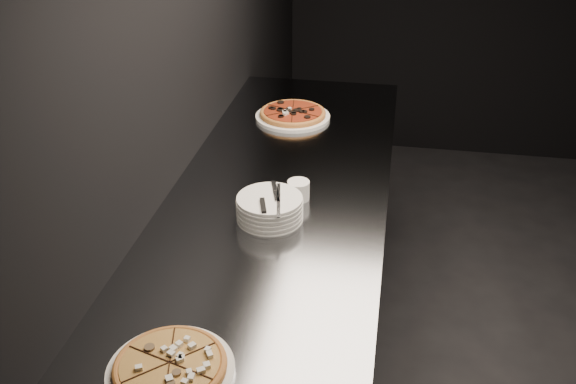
% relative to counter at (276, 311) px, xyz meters
% --- Properties ---
extents(wall_left, '(0.02, 5.00, 2.80)m').
position_rel_counter_xyz_m(wall_left, '(-0.37, 0.00, 0.94)').
color(wall_left, black).
rests_on(wall_left, floor).
extents(counter, '(0.74, 2.44, 0.92)m').
position_rel_counter_xyz_m(counter, '(0.00, 0.00, 0.00)').
color(counter, slate).
rests_on(counter, floor).
extents(pizza_mushroom, '(0.32, 0.32, 0.03)m').
position_rel_counter_xyz_m(pizza_mushroom, '(-0.09, -0.79, 0.48)').
color(pizza_mushroom, white).
rests_on(pizza_mushroom, counter).
extents(pizza_tomato, '(0.37, 0.37, 0.04)m').
position_rel_counter_xyz_m(pizza_tomato, '(-0.06, 0.72, 0.48)').
color(pizza_tomato, white).
rests_on(pizza_tomato, counter).
extents(plate_stack, '(0.21, 0.21, 0.08)m').
position_rel_counter_xyz_m(plate_stack, '(0.00, -0.10, 0.50)').
color(plate_stack, white).
rests_on(plate_stack, counter).
extents(cutlery, '(0.07, 0.22, 0.01)m').
position_rel_counter_xyz_m(cutlery, '(0.01, -0.11, 0.54)').
color(cutlery, silver).
rests_on(cutlery, plate_stack).
extents(ramekin, '(0.07, 0.07, 0.07)m').
position_rel_counter_xyz_m(ramekin, '(0.07, 0.05, 0.49)').
color(ramekin, silver).
rests_on(ramekin, counter).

